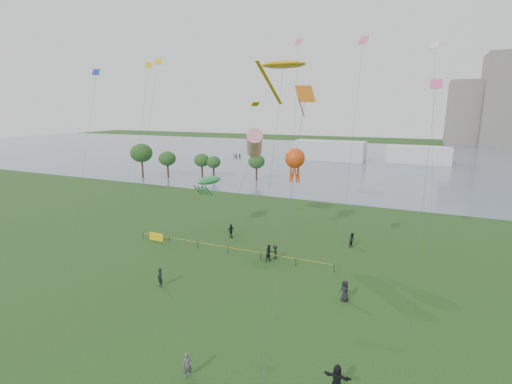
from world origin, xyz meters
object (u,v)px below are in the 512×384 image
at_px(fence, 183,241).
at_px(kite_flyer, 188,365).
at_px(kite_octopus, 295,159).
at_px(kite_stingray, 283,65).

bearing_deg(fence, kite_flyer, -54.39).
distance_m(kite_flyer, kite_octopus, 27.04).
bearing_deg(fence, kite_octopus, 30.70).
bearing_deg(kite_stingray, kite_octopus, -9.27).
bearing_deg(kite_octopus, fence, -154.63).
relative_size(fence, kite_stingray, 1.13).
distance_m(fence, kite_stingray, 23.71).
height_order(fence, kite_octopus, kite_octopus).
bearing_deg(kite_flyer, fence, 83.67).
height_order(fence, kite_stingray, kite_stingray).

